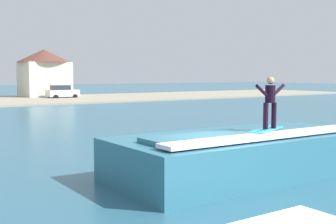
{
  "coord_description": "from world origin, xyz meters",
  "views": [
    {
      "loc": [
        -8.38,
        -9.72,
        3.31
      ],
      "look_at": [
        1.51,
        4.92,
        1.79
      ],
      "focal_mm": 47.23,
      "sensor_mm": 36.0,
      "label": 1
    }
  ],
  "objects_px": {
    "surfboard": "(267,130)",
    "surfer": "(270,100)",
    "wave_crest": "(238,154)",
    "car_far_shore": "(62,92)",
    "house_gabled_white": "(44,71)"
  },
  "relations": [
    {
      "from": "surfer",
      "to": "car_far_shore",
      "type": "relative_size",
      "value": 0.4
    },
    {
      "from": "house_gabled_white",
      "to": "surfer",
      "type": "bearing_deg",
      "value": -101.01
    },
    {
      "from": "wave_crest",
      "to": "surfboard",
      "type": "relative_size",
      "value": 4.34
    },
    {
      "from": "surfer",
      "to": "surfboard",
      "type": "bearing_deg",
      "value": 149.39
    },
    {
      "from": "wave_crest",
      "to": "surfboard",
      "type": "bearing_deg",
      "value": -50.55
    },
    {
      "from": "surfboard",
      "to": "car_far_shore",
      "type": "bearing_deg",
      "value": 77.0
    },
    {
      "from": "wave_crest",
      "to": "surfboard",
      "type": "xyz_separation_m",
      "value": [
        0.57,
        -0.69,
        0.83
      ]
    },
    {
      "from": "surfboard",
      "to": "surfer",
      "type": "height_order",
      "value": "surfer"
    },
    {
      "from": "car_far_shore",
      "to": "house_gabled_white",
      "type": "height_order",
      "value": "house_gabled_white"
    },
    {
      "from": "surfboard",
      "to": "surfer",
      "type": "bearing_deg",
      "value": -30.61
    },
    {
      "from": "surfboard",
      "to": "wave_crest",
      "type": "bearing_deg",
      "value": 129.45
    },
    {
      "from": "wave_crest",
      "to": "surfboard",
      "type": "distance_m",
      "value": 1.22
    },
    {
      "from": "car_far_shore",
      "to": "house_gabled_white",
      "type": "distance_m",
      "value": 5.97
    },
    {
      "from": "wave_crest",
      "to": "car_far_shore",
      "type": "height_order",
      "value": "car_far_shore"
    },
    {
      "from": "wave_crest",
      "to": "surfer",
      "type": "height_order",
      "value": "surfer"
    }
  ]
}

